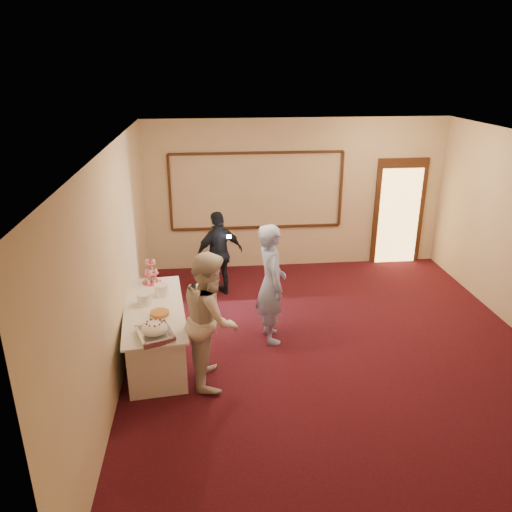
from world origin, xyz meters
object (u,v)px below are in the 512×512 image
Objects in this scene: pavlova_tray at (155,331)px; plate_stack_b at (162,290)px; cupcake_stand at (151,274)px; woman at (211,318)px; buffet_table at (156,332)px; man at (271,284)px; plate_stack_a at (145,299)px; guest at (219,254)px; tart at (160,314)px.

plate_stack_b is (-0.00, 1.21, -0.00)m from pavlova_tray.
woman reaches higher than cupcake_stand.
buffet_table is 1.19× the size of man.
plate_stack_a is 1.19m from woman.
cupcake_stand is 1.75m from woman.
cupcake_stand is at bearing 66.58° from man.
plate_stack_a is at bearing -126.61° from plate_stack_b.
cupcake_stand is 1.88m from man.
woman is (0.92, -0.75, 0.04)m from plate_stack_a.
plate_stack_a is 0.13× the size of guest.
pavlova_tray is at bearing -89.78° from plate_stack_b.
pavlova_tray is at bearing 118.54° from man.
plate_stack_a is 0.70× the size of tart.
guest reaches higher than pavlova_tray.
plate_stack_b is at bearing 78.13° from buffet_table.
cupcake_stand is at bearing 87.75° from plate_stack_a.
man is at bearing 35.00° from pavlova_tray.
plate_stack_a is (-0.22, 0.92, -0.00)m from pavlova_tray.
plate_stack_a reaches higher than plate_stack_b.
woman is (0.70, 0.17, 0.04)m from pavlova_tray.
plate_stack_a is at bearing 122.98° from tart.
plate_stack_b is at bearing 53.39° from plate_stack_a.
pavlova_tray is 0.38× the size of guest.
guest is (0.90, 1.57, -0.07)m from plate_stack_b.
tart is at bearing -79.54° from cupcake_stand.
man is (1.80, -0.55, -0.00)m from cupcake_stand.
guest reaches higher than tart.
tart is at bearing -66.96° from buffet_table.
pavlova_tray is 0.33× the size of woman.
guest is at bearing 68.50° from tart.
guest is at bearing -5.59° from woman.
buffet_table is 5.13× the size of cupcake_stand.
pavlova_tray is 2.93m from guest.
plate_stack_b reaches higher than buffet_table.
guest is (1.11, 1.86, -0.07)m from plate_stack_a.
cupcake_stand is 2.12× the size of plate_stack_b.
cupcake_stand is at bearing 22.28° from guest.
woman is at bearing -38.89° from buffet_table.
plate_stack_a reaches higher than buffet_table.
buffet_table is at bearing 49.67° from woman.
woman is at bearing -59.33° from cupcake_stand.
buffet_table is 0.62m from plate_stack_b.
cupcake_stand is 0.27× the size of guest.
plate_stack_a is at bearing -92.25° from cupcake_stand.
tart is 0.19× the size of guest.
pavlova_tray reaches higher than plate_stack_b.
pavlova_tray is at bearing 48.73° from guest.
man is 1.81m from guest.
tart is at bearing 44.96° from guest.
buffet_table is at bearing 113.04° from tart.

